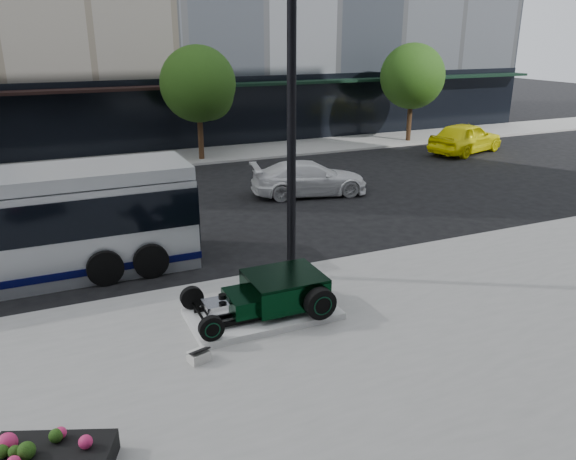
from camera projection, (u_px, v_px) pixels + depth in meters
name	position (u px, v px, depth m)	size (l,w,h in m)	color
ground	(284.00, 244.00, 17.81)	(120.00, 120.00, 0.00)	black
sidewalk_near	(553.00, 458.00, 8.75)	(70.00, 17.00, 0.12)	gray
sidewalk_far	(178.00, 158.00, 29.85)	(70.00, 4.00, 0.12)	gray
street_trees	(201.00, 87.00, 28.26)	(29.80, 3.80, 5.70)	black
display_plinth	(263.00, 313.00, 12.98)	(3.40, 1.80, 0.15)	silver
hot_rod	(276.00, 291.00, 12.94)	(3.22, 2.00, 0.81)	black
info_plaque	(199.00, 356.00, 11.19)	(0.47, 0.40, 0.31)	silver
lamppost	(291.00, 147.00, 13.99)	(0.42, 0.42, 7.64)	black
flower_planter	(51.00, 458.00, 8.37)	(2.01, 1.52, 0.59)	black
white_sedan	(309.00, 178.00, 23.04)	(1.94, 4.77, 1.38)	white
yellow_taxi	(466.00, 138.00, 31.04)	(2.01, 4.99, 1.70)	#F8F10D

